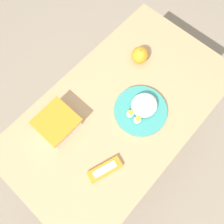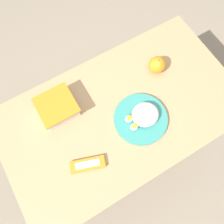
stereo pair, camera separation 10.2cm
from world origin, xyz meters
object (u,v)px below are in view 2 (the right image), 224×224
at_px(food_container, 58,108).
at_px(rice_plate, 142,117).
at_px(orange_fruit, 157,65).
at_px(candy_bar, 88,164).

distance_m(food_container, rice_plate, 0.40).
xyz_separation_m(orange_fruit, rice_plate, (-0.21, -0.19, -0.02)).
distance_m(orange_fruit, candy_bar, 0.59).
height_order(food_container, orange_fruit, orange_fruit).
xyz_separation_m(food_container, candy_bar, (-0.00, -0.30, -0.02)).
bearing_deg(orange_fruit, candy_bar, -154.98).
xyz_separation_m(food_container, rice_plate, (0.32, -0.24, -0.01)).
relative_size(food_container, rice_plate, 0.67).
relative_size(orange_fruit, candy_bar, 0.53).
bearing_deg(candy_bar, food_container, 89.32).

